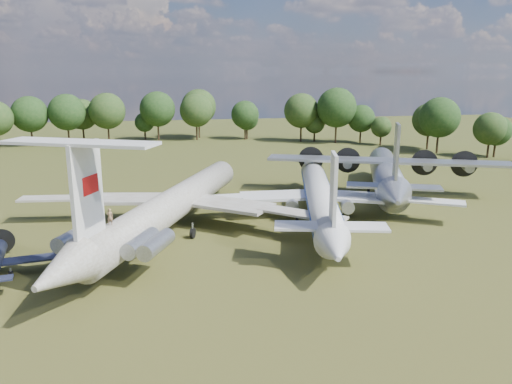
{
  "coord_description": "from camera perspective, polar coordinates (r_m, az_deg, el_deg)",
  "views": [
    {
      "loc": [
        0.21,
        -58.61,
        19.36
      ],
      "look_at": [
        11.71,
        -0.35,
        5.0
      ],
      "focal_mm": 35.0,
      "sensor_mm": 36.0,
      "label": 1
    }
  ],
  "objects": [
    {
      "name": "ground",
      "position": [
        61.72,
        -10.84,
        -4.94
      ],
      "size": [
        300.0,
        300.0,
        0.0
      ],
      "primitive_type": "plane",
      "color": "#263B13",
      "rests_on": "ground"
    },
    {
      "name": "il62_airliner",
      "position": [
        62.47,
        -9.36,
        -2.06
      ],
      "size": [
        61.39,
        67.67,
        5.4
      ],
      "primitive_type": null,
      "rotation": [
        0.0,
        0.0,
        -0.43
      ],
      "color": "#B8B8B4",
      "rests_on": "ground"
    },
    {
      "name": "tu104_jet",
      "position": [
        66.8,
        7.25,
        -1.14
      ],
      "size": [
        48.55,
        57.55,
        4.99
      ],
      "primitive_type": null,
      "rotation": [
        0.0,
        0.0,
        -0.25
      ],
      "color": "#BCBCBC",
      "rests_on": "ground"
    },
    {
      "name": "an12_transport",
      "position": [
        82.16,
        14.66,
        1.52
      ],
      "size": [
        51.26,
        53.77,
        5.61
      ],
      "primitive_type": null,
      "rotation": [
        0.0,
        0.0,
        -0.38
      ],
      "color": "#96999E",
      "rests_on": "ground"
    },
    {
      "name": "person_on_il62",
      "position": [
        48.49,
        -16.37,
        -2.72
      ],
      "size": [
        0.59,
        0.39,
        1.6
      ],
      "primitive_type": "imported",
      "rotation": [
        0.0,
        0.0,
        3.13
      ],
      "color": "#8E6B48",
      "rests_on": "il62_airliner"
    }
  ]
}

